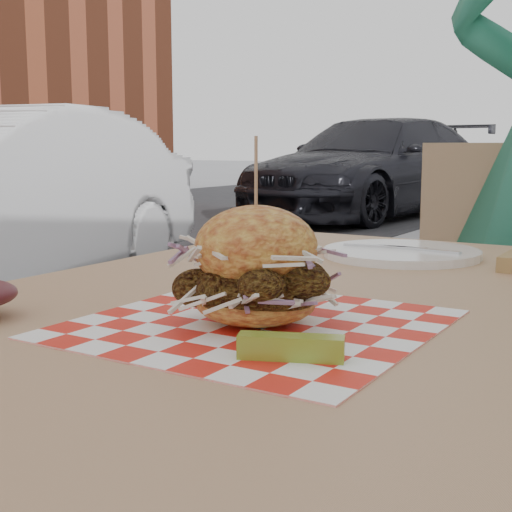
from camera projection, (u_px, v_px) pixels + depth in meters
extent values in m
imported|color=black|center=(374.00, 167.00, 9.72)|extent=(2.48, 4.81, 1.33)
cube|color=tan|center=(306.00, 307.00, 0.94)|extent=(0.80, 1.20, 0.04)
cylinder|color=#333338|center=(282.00, 405.00, 1.63)|extent=(0.05, 0.05, 0.71)
cube|color=tan|center=(476.00, 349.00, 1.74)|extent=(0.44, 0.44, 0.04)
cube|color=tan|center=(497.00, 239.00, 1.88)|extent=(0.42, 0.06, 0.50)
cylinder|color=#333338|center=(378.00, 452.00, 1.71)|extent=(0.03, 0.03, 0.43)
cylinder|color=#333338|center=(421.00, 405.00, 2.02)|extent=(0.03, 0.03, 0.43)
cube|color=red|center=(256.00, 324.00, 0.77)|extent=(0.36, 0.36, 0.00)
ellipsoid|color=gold|center=(256.00, 302.00, 0.76)|extent=(0.13, 0.13, 0.05)
ellipsoid|color=brown|center=(256.00, 286.00, 0.76)|extent=(0.14, 0.13, 0.07)
ellipsoid|color=gold|center=(256.00, 248.00, 0.75)|extent=(0.13, 0.13, 0.09)
cylinder|color=tan|center=(256.00, 184.00, 0.74)|extent=(0.00, 0.00, 0.10)
cube|color=olive|center=(291.00, 347.00, 0.63)|extent=(0.10, 0.06, 0.02)
cylinder|color=white|center=(401.00, 253.00, 1.24)|extent=(0.27, 0.27, 0.01)
cube|color=silver|center=(385.00, 247.00, 1.25)|extent=(0.15, 0.03, 0.00)
cube|color=silver|center=(418.00, 249.00, 1.22)|extent=(0.15, 0.03, 0.00)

